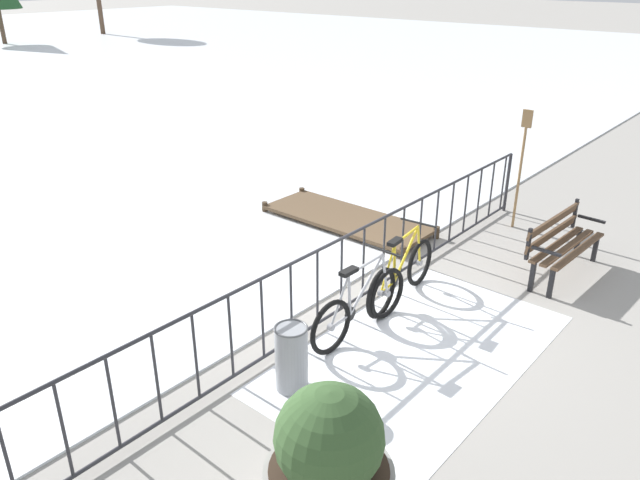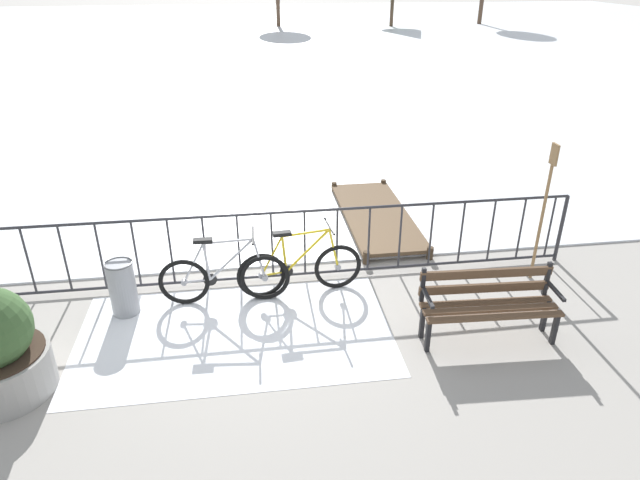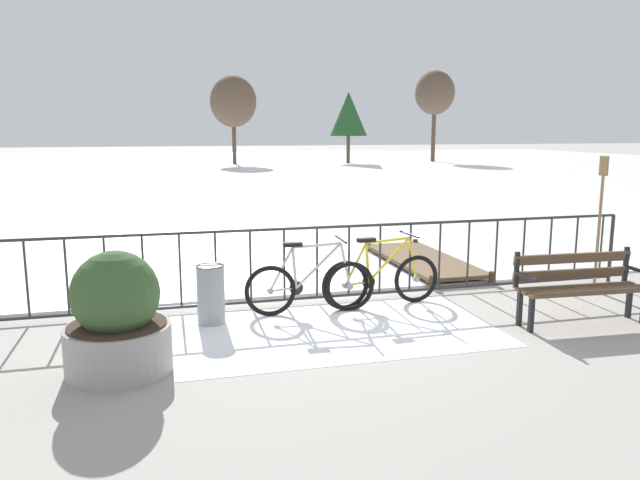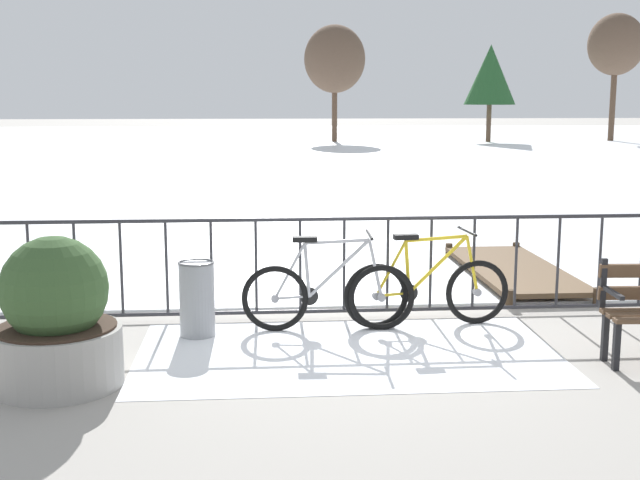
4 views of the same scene
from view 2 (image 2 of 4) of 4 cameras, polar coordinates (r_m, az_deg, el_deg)
name	(u,v)px [view 2 (image 2 of 4)]	position (r m, az deg, el deg)	size (l,w,h in m)	color
ground_plane	(258,282)	(7.94, -6.43, -4.27)	(160.00, 160.00, 0.00)	#9E9991
frozen_pond	(237,37)	(35.45, -8.51, 19.90)	(80.00, 56.00, 0.03)	white
snow_patch	(235,334)	(6.94, -8.68, -9.48)	(3.79, 2.16, 0.01)	white
railing_fence	(256,247)	(7.67, -6.64, -0.68)	(9.06, 0.06, 1.07)	#2D2D33
bicycle_near_railing	(224,277)	(7.38, -9.79, -3.81)	(1.71, 0.52, 0.97)	black
bicycle_second	(300,269)	(7.47, -2.07, -2.97)	(1.71, 0.52, 0.97)	black
park_bench	(488,300)	(6.85, 16.90, -5.87)	(1.62, 0.56, 0.89)	brown
trash_bin	(122,288)	(7.48, -19.62, -4.63)	(0.35, 0.35, 0.73)	gray
oar_upright	(544,205)	(8.07, 22.06, 3.40)	(0.04, 0.16, 1.98)	#937047
wooden_dock	(376,215)	(9.70, 5.77, 2.56)	(1.10, 3.01, 0.20)	brown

